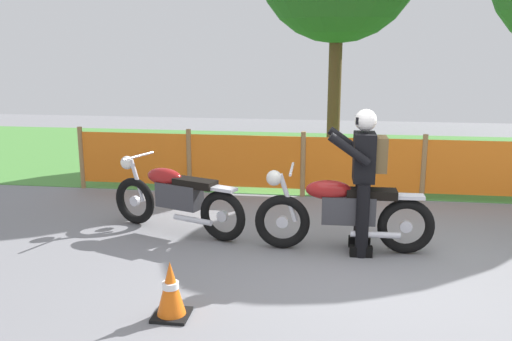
# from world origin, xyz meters

# --- Properties ---
(ground) EXTENTS (24.00, 24.00, 0.02)m
(ground) POSITION_xyz_m (0.00, 0.00, -0.01)
(ground) COLOR gray
(grass_verge) EXTENTS (24.00, 6.40, 0.01)m
(grass_verge) POSITION_xyz_m (0.00, 6.07, 0.01)
(grass_verge) COLOR #4C8C3D
(grass_verge) RESTS_ON ground
(barrier_fence) EXTENTS (9.40, 0.08, 1.05)m
(barrier_fence) POSITION_xyz_m (0.00, 2.87, 0.54)
(barrier_fence) COLOR #997547
(barrier_fence) RESTS_ON ground
(motorcycle_lead) EXTENTS (1.95, 0.92, 0.97)m
(motorcycle_lead) POSITION_xyz_m (-2.47, 0.92, 0.47)
(motorcycle_lead) COLOR black
(motorcycle_lead) RESTS_ON ground
(motorcycle_trailing) EXTENTS (2.10, 0.62, 1.00)m
(motorcycle_trailing) POSITION_xyz_m (-0.33, 0.53, 0.48)
(motorcycle_trailing) COLOR black
(motorcycle_trailing) RESTS_ON ground
(rider_trailing) EXTENTS (0.68, 0.55, 1.69)m
(rider_trailing) POSITION_xyz_m (-0.11, 0.54, 0.95)
(rider_trailing) COLOR black
(rider_trailing) RESTS_ON ground
(traffic_cone) EXTENTS (0.32, 0.32, 0.53)m
(traffic_cone) POSITION_xyz_m (-1.87, -1.33, 0.26)
(traffic_cone) COLOR black
(traffic_cone) RESTS_ON ground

